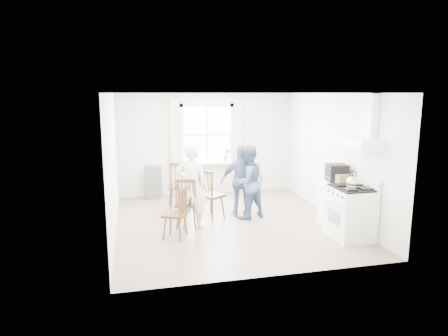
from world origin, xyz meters
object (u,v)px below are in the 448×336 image
stereo_stack (337,173)px  person_right (242,181)px  windsor_chair_b (186,198)px  windsor_chair_c (180,207)px  person_mid (247,182)px  gas_stove (351,212)px  low_cabinet (335,203)px  windsor_chair_a (179,180)px  person_left (192,186)px

stereo_stack → person_right: 1.95m
stereo_stack → windsor_chair_b: stereo_stack is taller
windsor_chair_c → windsor_chair_b: bearing=69.4°
stereo_stack → person_right: person_right is taller
person_mid → person_right: bearing=-87.1°
gas_stove → low_cabinet: 0.70m
stereo_stack → person_mid: person_mid is taller
stereo_stack → windsor_chair_b: 2.97m
gas_stove → windsor_chair_a: gas_stove is taller
stereo_stack → person_right: bearing=148.2°
low_cabinet → windsor_chair_b: 2.94m
gas_stove → windsor_chair_c: (-3.01, 0.70, 0.10)m
person_left → person_mid: bearing=-146.1°
windsor_chair_a → person_right: (1.24, -0.84, 0.10)m
stereo_stack → person_right: size_ratio=0.27×
windsor_chair_b → windsor_chair_c: bearing=-110.6°
person_left → person_right: 1.25m
low_cabinet → person_mid: bearing=151.1°
windsor_chair_a → windsor_chair_c: bearing=-96.2°
person_left → person_right: (1.15, 0.49, -0.07)m
gas_stove → windsor_chair_c: gas_stove is taller
windsor_chair_a → person_mid: bearing=-37.4°
low_cabinet → windsor_chair_b: bearing=170.5°
windsor_chair_a → person_right: person_right is taller
windsor_chair_c → person_mid: person_mid is taller
windsor_chair_a → person_left: 1.35m
windsor_chair_c → person_right: 1.78m
low_cabinet → person_right: (-1.63, 1.03, 0.31)m
person_mid → person_right: person_mid is taller
stereo_stack → windsor_chair_c: bearing=-179.8°
gas_stove → windsor_chair_a: size_ratio=1.03×
low_cabinet → stereo_stack: (0.01, 0.01, 0.62)m
windsor_chair_b → person_mid: size_ratio=0.65×
stereo_stack → windsor_chair_b: bearing=170.7°
windsor_chair_c → person_left: person_left is taller
person_right → windsor_chair_c: bearing=44.0°
gas_stove → person_right: bearing=132.1°
low_cabinet → person_mid: size_ratio=0.58×
person_mid → person_right: (-0.08, 0.17, -0.01)m
stereo_stack → windsor_chair_b: size_ratio=0.41×
gas_stove → person_right: size_ratio=0.73×
windsor_chair_b → gas_stove: bearing=-22.8°
gas_stove → person_left: (-2.71, 1.23, 0.35)m
windsor_chair_a → person_mid: size_ratio=0.70×
stereo_stack → person_left: 2.84m
windsor_chair_a → person_left: size_ratio=0.65×
low_cabinet → windsor_chair_c: 3.08m
low_cabinet → person_mid: 1.81m
windsor_chair_a → person_left: person_left is taller
windsor_chair_c → person_right: bearing=35.4°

